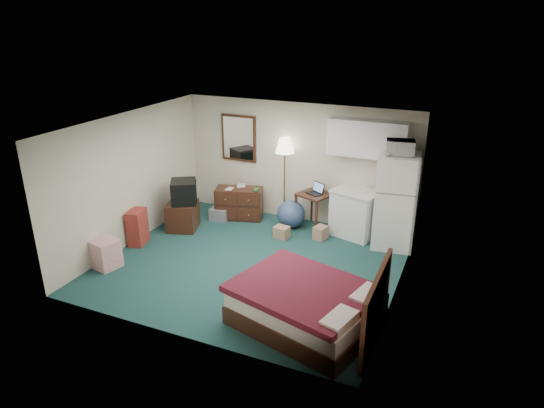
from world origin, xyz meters
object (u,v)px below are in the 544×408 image
at_px(fridge, 396,201).
at_px(suitcase, 137,227).
at_px(desk, 314,211).
at_px(kitchen_counter, 355,214).
at_px(dresser, 239,203).
at_px(floor_lamp, 284,180).
at_px(tv_stand, 183,216).
at_px(bed, 306,306).

bearing_deg(fridge, suitcase, -164.57).
distance_m(desk, kitchen_counter, 0.86).
bearing_deg(desk, kitchen_counter, 18.07).
height_order(dresser, fridge, fridge).
bearing_deg(fridge, floor_lamp, 165.65).
bearing_deg(desk, dresser, -155.11).
xyz_separation_m(floor_lamp, desk, (0.71, -0.12, -0.52)).
distance_m(floor_lamp, suitcase, 3.10).
relative_size(fridge, suitcase, 2.61).
xyz_separation_m(kitchen_counter, tv_stand, (-3.31, -1.10, -0.17)).
bearing_deg(tv_stand, desk, 6.87).
bearing_deg(kitchen_counter, desk, -165.06).
height_order(floor_lamp, kitchen_counter, floor_lamp).
bearing_deg(dresser, floor_lamp, -0.41).
relative_size(fridge, bed, 0.96).
relative_size(fridge, tv_stand, 2.88).
height_order(floor_lamp, suitcase, floor_lamp).
bearing_deg(kitchen_counter, bed, -71.40).
relative_size(floor_lamp, fridge, 1.00).
xyz_separation_m(desk, fridge, (1.63, -0.16, 0.52)).
height_order(bed, suitcase, suitcase).
xyz_separation_m(kitchen_counter, bed, (0.13, -3.21, -0.15)).
xyz_separation_m(floor_lamp, tv_stand, (-1.74, -1.24, -0.62)).
bearing_deg(fridge, bed, -109.43).
distance_m(dresser, bed, 4.04).
bearing_deg(kitchen_counter, dresser, -160.57).
height_order(desk, fridge, fridge).
bearing_deg(tv_stand, kitchen_counter, 0.73).
bearing_deg(tv_stand, bed, -49.16).
xyz_separation_m(dresser, suitcase, (-1.21, -1.90, 0.01)).
bearing_deg(dresser, suitcase, -139.42).
xyz_separation_m(tv_stand, suitcase, (-0.40, -0.94, 0.06)).
distance_m(desk, bed, 3.37).
relative_size(bed, suitcase, 2.73).
bearing_deg(dresser, kitchen_counter, -13.83).
bearing_deg(tv_stand, fridge, -4.51).
bearing_deg(bed, floor_lamp, 132.11).
bearing_deg(suitcase, fridge, 9.73).
distance_m(desk, fridge, 1.72).
bearing_deg(desk, fridge, 13.68).
xyz_separation_m(fridge, bed, (-0.65, -3.06, -0.60)).
distance_m(fridge, suitcase, 4.90).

